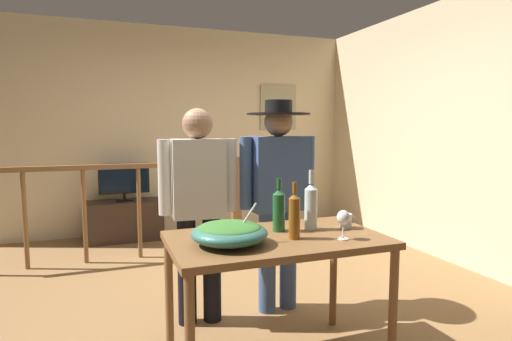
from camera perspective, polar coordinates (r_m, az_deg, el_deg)
The scene contains 16 objects.
ground_plane at distance 3.52m, azimuth -3.17°, elevation -17.49°, with size 6.79×6.79×0.00m, color olive.
back_wall at distance 5.78m, azimuth -10.85°, elevation 5.38°, with size 4.92×0.10×2.71m, color beige.
side_wall_right at distance 5.15m, azimuth 21.20°, elevation 5.02°, with size 0.10×3.92×2.71m, color beige.
framed_picture at distance 6.14m, azimuth 3.03°, elevation 8.49°, with size 0.55×0.03×0.64m, color tan.
stair_railing at distance 4.66m, azimuth -13.32°, elevation -3.40°, with size 2.80×0.10×1.06m.
tv_console at distance 5.48m, azimuth -17.31°, elevation -6.48°, with size 0.90×0.40×0.49m, color #38281E.
flat_screen_tv at distance 5.37m, azimuth -17.46°, elevation -1.13°, with size 0.59×0.12×0.47m.
serving_table at distance 2.48m, azimuth 2.80°, elevation -10.84°, with size 1.23×0.73×0.77m.
salad_bowl at distance 2.28m, azimuth -3.62°, elevation -8.34°, with size 0.41×0.41×0.22m.
wine_glass at distance 2.41m, azimuth 11.76°, elevation -6.44°, with size 0.07×0.07×0.17m.
wine_bottle_clear at distance 2.60m, azimuth 7.45°, elevation -4.72°, with size 0.08×0.08×0.37m.
wine_bottle_amber at distance 2.38m, azimuth 5.22°, elevation -6.05°, with size 0.06×0.06×0.32m.
wine_bottle_green at distance 2.55m, azimuth 3.12°, elevation -5.25°, with size 0.08×0.08×0.32m.
mug_white at distance 2.70m, azimuth 12.13°, elevation -6.68°, with size 0.11×0.08×0.09m.
person_standing_left at distance 2.98m, azimuth -7.80°, elevation -3.97°, with size 0.55×0.25×1.53m.
person_standing_right at distance 3.16m, azimuth 3.02°, elevation -2.22°, with size 0.62×0.47×1.60m.
Camera 1 is at (-0.94, -3.09, 1.40)m, focal length 29.50 mm.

